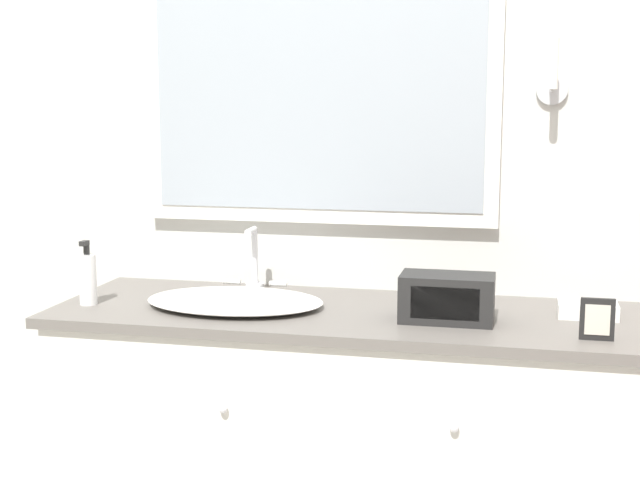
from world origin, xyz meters
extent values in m
cube|color=silver|center=(0.00, 0.63, 1.27)|extent=(8.00, 0.06, 2.55)
cube|color=white|center=(-0.18, 0.58, 1.53)|extent=(1.12, 0.04, 0.88)
cube|color=#9EA8B2|center=(-0.18, 0.56, 1.53)|extent=(1.03, 0.01, 0.79)
cylinder|color=silver|center=(0.52, 0.59, 1.51)|extent=(0.09, 0.01, 0.09)
cylinder|color=silver|center=(0.52, 0.54, 1.51)|extent=(0.02, 0.10, 0.02)
cylinder|color=white|center=(0.52, 0.49, 1.58)|extent=(0.02, 0.02, 0.14)
cube|color=silver|center=(0.00, 0.31, 0.43)|extent=(1.69, 0.55, 0.85)
cube|color=#66605B|center=(0.00, 0.31, 0.87)|extent=(1.74, 0.58, 0.03)
sphere|color=silver|center=(-0.30, 0.02, 0.66)|extent=(0.02, 0.02, 0.02)
sphere|color=silver|center=(0.30, 0.02, 0.66)|extent=(0.02, 0.02, 0.02)
ellipsoid|color=white|center=(-0.35, 0.28, 0.90)|extent=(0.52, 0.36, 0.03)
cylinder|color=silver|center=(-0.35, 0.48, 0.90)|extent=(0.06, 0.06, 0.03)
cylinder|color=silver|center=(-0.35, 0.48, 1.00)|extent=(0.02, 0.02, 0.17)
cylinder|color=silver|center=(-0.35, 0.44, 1.08)|extent=(0.02, 0.07, 0.02)
cylinder|color=white|center=(-0.43, 0.48, 0.91)|extent=(0.06, 0.02, 0.02)
cylinder|color=white|center=(-0.28, 0.48, 0.91)|extent=(0.06, 0.02, 0.02)
cylinder|color=white|center=(-0.78, 0.21, 0.96)|extent=(0.05, 0.05, 0.15)
cylinder|color=black|center=(-0.78, 0.21, 1.05)|extent=(0.02, 0.02, 0.04)
cube|color=black|center=(-0.78, 0.20, 1.07)|extent=(0.02, 0.03, 0.01)
cube|color=black|center=(0.26, 0.24, 0.95)|extent=(0.25, 0.14, 0.13)
cube|color=black|center=(0.26, 0.18, 0.95)|extent=(0.18, 0.01, 0.09)
cube|color=black|center=(0.64, 0.13, 0.93)|extent=(0.08, 0.01, 0.11)
cube|color=beige|center=(0.64, 0.13, 0.93)|extent=(0.06, 0.00, 0.08)
cube|color=white|center=(0.64, 0.38, 0.90)|extent=(0.16, 0.12, 0.04)
camera|label=1|loc=(0.45, -2.13, 1.48)|focal=50.00mm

